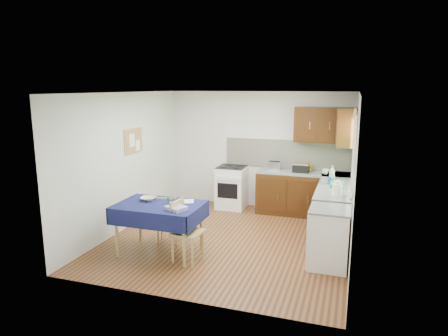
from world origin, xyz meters
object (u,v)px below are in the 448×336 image
(chair_far, at_px, (168,218))
(sandwich_press, at_px, (301,167))
(dish_rack, at_px, (333,181))
(kettle, at_px, (337,189))
(dining_table, at_px, (159,211))
(toaster, at_px, (275,166))
(chair_near, at_px, (185,229))

(chair_far, bearing_deg, sandwich_press, -146.02)
(chair_far, height_order, dish_rack, dish_rack)
(sandwich_press, height_order, kettle, kettle)
(chair_far, distance_m, sandwich_press, 2.99)
(dining_table, relative_size, toaster, 5.29)
(dining_table, bearing_deg, dish_rack, 31.03)
(dining_table, distance_m, kettle, 2.82)
(dining_table, xyz_separation_m, chair_near, (0.49, -0.13, -0.20))
(dining_table, bearing_deg, chair_far, 91.58)
(dining_table, relative_size, sandwich_press, 4.12)
(chair_near, bearing_deg, dish_rack, -38.27)
(chair_near, distance_m, kettle, 2.47)
(toaster, bearing_deg, dining_table, -120.93)
(dining_table, relative_size, dish_rack, 3.35)
(chair_near, height_order, kettle, kettle)
(chair_far, relative_size, dish_rack, 2.13)
(chair_far, bearing_deg, chair_near, 119.76)
(toaster, distance_m, dish_rack, 1.43)
(toaster, height_order, sandwich_press, toaster)
(dining_table, height_order, toaster, toaster)
(chair_near, distance_m, sandwich_press, 3.13)
(kettle, bearing_deg, dish_rack, 97.18)
(sandwich_press, xyz_separation_m, kettle, (0.78, -1.64, 0.02))
(chair_near, bearing_deg, toaster, -9.61)
(chair_near, bearing_deg, sandwich_press, -19.59)
(kettle, bearing_deg, chair_near, -151.80)
(sandwich_press, height_order, dish_rack, same)
(toaster, bearing_deg, dish_rack, -37.44)
(chair_near, height_order, dish_rack, dish_rack)
(kettle, bearing_deg, sandwich_press, 115.36)
(dining_table, bearing_deg, chair_near, -21.44)
(chair_far, bearing_deg, dish_rack, -165.32)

